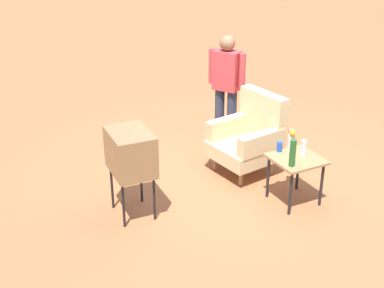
# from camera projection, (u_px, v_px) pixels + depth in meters

# --- Properties ---
(ground_plane) EXTENTS (60.00, 60.00, 0.00)m
(ground_plane) POSITION_uv_depth(u_px,v_px,m) (240.00, 173.00, 7.05)
(ground_plane) COLOR #A05B38
(armchair) EXTENTS (0.88, 0.89, 1.06)m
(armchair) POSITION_uv_depth(u_px,v_px,m) (250.00, 136.00, 6.93)
(armchair) COLOR #937047
(armchair) RESTS_ON ground
(side_table) EXTENTS (0.56, 0.56, 0.58)m
(side_table) POSITION_uv_depth(u_px,v_px,m) (296.00, 164.00, 6.19)
(side_table) COLOR black
(side_table) RESTS_ON ground
(tv_on_stand) EXTENTS (0.62, 0.47, 1.03)m
(tv_on_stand) POSITION_uv_depth(u_px,v_px,m) (131.00, 153.00, 5.82)
(tv_on_stand) COLOR black
(tv_on_stand) RESTS_ON ground
(person_standing) EXTENTS (0.50, 0.38, 1.64)m
(person_standing) POSITION_uv_depth(u_px,v_px,m) (226.00, 84.00, 7.51)
(person_standing) COLOR #2D3347
(person_standing) RESTS_ON ground
(bottle_wine_green) EXTENTS (0.07, 0.07, 0.32)m
(bottle_wine_green) POSITION_uv_depth(u_px,v_px,m) (293.00, 153.00, 5.91)
(bottle_wine_green) COLOR #1E5623
(bottle_wine_green) RESTS_ON side_table
(bottle_short_clear) EXTENTS (0.06, 0.06, 0.20)m
(bottle_short_clear) POSITION_uv_depth(u_px,v_px,m) (303.00, 148.00, 6.17)
(bottle_short_clear) COLOR silver
(bottle_short_clear) RESTS_ON side_table
(soda_can_blue) EXTENTS (0.07, 0.07, 0.12)m
(soda_can_blue) POSITION_uv_depth(u_px,v_px,m) (280.00, 147.00, 6.30)
(soda_can_blue) COLOR blue
(soda_can_blue) RESTS_ON side_table
(flower_vase) EXTENTS (0.15, 0.10, 0.27)m
(flower_vase) POSITION_uv_depth(u_px,v_px,m) (292.00, 138.00, 6.31)
(flower_vase) COLOR silver
(flower_vase) RESTS_ON side_table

